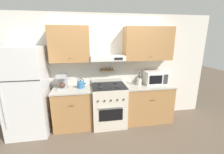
{
  "coord_description": "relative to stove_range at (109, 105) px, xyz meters",
  "views": [
    {
      "loc": [
        -0.45,
        -2.92,
        2.01
      ],
      "look_at": [
        0.07,
        0.26,
        1.17
      ],
      "focal_mm": 24.0,
      "sensor_mm": 36.0,
      "label": 1
    }
  ],
  "objects": [
    {
      "name": "wall_back",
      "position": [
        0.06,
        0.31,
        0.98
      ],
      "size": [
        5.2,
        0.46,
        2.55
      ],
      "color": "silver",
      "rests_on": "ground_plane"
    },
    {
      "name": "coffee_maker",
      "position": [
        -1.02,
        0.11,
        0.59
      ],
      "size": [
        0.21,
        0.24,
        0.33
      ],
      "color": "#ADAFB5",
      "rests_on": "counter_left"
    },
    {
      "name": "counter_left",
      "position": [
        -0.81,
        0.04,
        -0.03
      ],
      "size": [
        0.86,
        0.63,
        0.92
      ],
      "color": "#AD7A47",
      "rests_on": "ground_plane"
    },
    {
      "name": "tea_kettle",
      "position": [
        -0.62,
        0.08,
        0.52
      ],
      "size": [
        0.2,
        0.16,
        0.22
      ],
      "color": "teal",
      "rests_on": "counter_left"
    },
    {
      "name": "refrigerator",
      "position": [
        -1.72,
        -0.03,
        0.44
      ],
      "size": [
        0.79,
        0.74,
        1.85
      ],
      "color": "white",
      "rests_on": "ground_plane"
    },
    {
      "name": "ground_plane",
      "position": [
        0.0,
        -0.28,
        -0.49
      ],
      "size": [
        16.0,
        16.0,
        0.0
      ],
      "primitive_type": "plane",
      "color": "brown"
    },
    {
      "name": "utensil_crock",
      "position": [
        0.75,
        0.08,
        0.51
      ],
      "size": [
        0.12,
        0.12,
        0.31
      ],
      "color": "silver",
      "rests_on": "counter_right"
    },
    {
      "name": "counter_right",
      "position": [
        0.96,
        0.04,
        -0.03
      ],
      "size": [
        1.15,
        0.63,
        0.92
      ],
      "color": "#AD7A47",
      "rests_on": "ground_plane"
    },
    {
      "name": "stove_range",
      "position": [
        0.0,
        0.0,
        0.0
      ],
      "size": [
        0.76,
        0.7,
        1.05
      ],
      "color": "beige",
      "rests_on": "ground_plane"
    },
    {
      "name": "microwave",
      "position": [
        1.15,
        0.1,
        0.59
      ],
      "size": [
        0.51,
        0.38,
        0.31
      ],
      "color": "white",
      "rests_on": "counter_right"
    }
  ]
}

